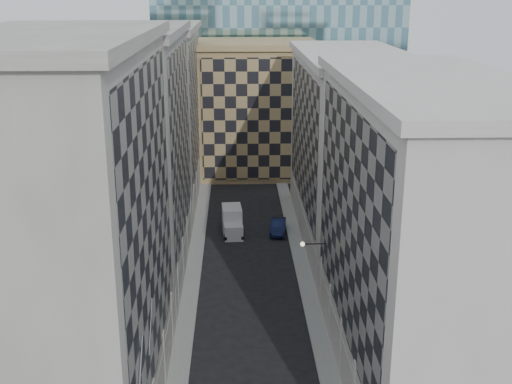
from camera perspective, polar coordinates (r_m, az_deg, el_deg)
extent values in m
cube|color=gray|center=(59.63, -5.73, -8.00)|extent=(1.50, 100.00, 0.15)
cube|color=gray|center=(59.82, 4.45, -7.88)|extent=(1.50, 100.00, 0.15)
cube|color=gray|center=(38.75, -16.59, -4.78)|extent=(10.00, 22.00, 23.00)
cube|color=gray|center=(37.26, -9.50, -2.70)|extent=(0.25, 19.36, 18.00)
cube|color=gray|center=(36.10, -18.26, 12.90)|extent=(10.80, 22.80, 0.70)
cylinder|color=gray|center=(44.52, -8.63, -14.59)|extent=(0.90, 0.90, 4.40)
cylinder|color=gray|center=(49.23, -7.91, -11.18)|extent=(0.90, 0.90, 4.40)
cube|color=gray|center=(59.37, -11.43, 2.86)|extent=(10.00, 22.00, 22.00)
cube|color=gray|center=(58.39, -6.78, 4.36)|extent=(0.25, 19.36, 17.00)
cube|color=gray|center=(61.80, -6.49, -5.52)|extent=(0.45, 21.12, 3.20)
cube|color=gray|center=(57.59, -12.12, 13.84)|extent=(10.80, 22.80, 0.70)
cylinder|color=gray|center=(54.09, -7.33, -8.38)|extent=(0.90, 0.90, 4.40)
cylinder|color=gray|center=(59.06, -6.85, -6.04)|extent=(0.90, 0.90, 4.40)
cylinder|color=gray|center=(64.12, -6.45, -4.07)|extent=(0.90, 0.90, 4.40)
cylinder|color=gray|center=(69.24, -6.11, -2.38)|extent=(0.90, 0.90, 4.40)
cube|color=gray|center=(80.72, -8.94, 6.51)|extent=(10.00, 22.00, 21.00)
cube|color=gray|center=(79.99, -5.49, 7.64)|extent=(0.25, 19.36, 16.00)
cube|color=gray|center=(82.43, -5.34, 0.50)|extent=(0.45, 21.12, 3.20)
cube|color=gray|center=(79.38, -9.33, 14.21)|extent=(10.80, 22.80, 0.70)
cylinder|color=gray|center=(74.42, -5.82, -0.93)|extent=(0.90, 0.90, 4.40)
cylinder|color=gray|center=(79.64, -5.57, 0.33)|extent=(0.90, 0.90, 4.40)
cylinder|color=gray|center=(84.90, -5.35, 1.43)|extent=(0.90, 0.90, 4.40)
cylinder|color=gray|center=(90.18, -5.15, 2.41)|extent=(0.90, 0.90, 4.40)
cube|color=beige|center=(43.46, 14.48, -4.26)|extent=(10.00, 26.00, 20.00)
cube|color=gray|center=(41.82, 8.20, -2.53)|extent=(0.25, 22.88, 15.00)
cube|color=beige|center=(46.17, 7.75, -14.14)|extent=(0.45, 24.96, 3.20)
cube|color=beige|center=(40.85, 15.59, 9.35)|extent=(10.80, 26.80, 0.70)
cylinder|color=beige|center=(45.88, 7.97, -13.50)|extent=(0.90, 0.90, 4.40)
cylinder|color=beige|center=(50.34, 6.98, -10.45)|extent=(0.90, 0.90, 4.40)
cylinder|color=beige|center=(54.93, 6.17, -7.91)|extent=(0.90, 0.90, 4.40)
cube|color=beige|center=(68.70, 8.34, 3.74)|extent=(10.00, 28.00, 19.00)
cube|color=gray|center=(67.67, 4.31, 4.97)|extent=(0.25, 24.64, 14.00)
cube|color=beige|center=(70.33, 4.20, -2.53)|extent=(0.45, 26.88, 3.20)
cube|color=beige|center=(67.05, 8.72, 11.93)|extent=(10.80, 28.80, 0.70)
cube|color=#A17E55|center=(93.21, 0.06, 7.27)|extent=(16.00, 14.00, 18.00)
cube|color=tan|center=(86.24, 0.22, 6.42)|extent=(15.20, 0.25, 16.50)
cube|color=#A17E55|center=(91.98, 0.06, 13.04)|extent=(16.80, 14.80, 0.80)
cube|color=#312B26|center=(106.30, -1.30, 11.27)|extent=(6.00, 6.00, 28.00)
cylinder|color=gray|center=(33.22, -10.23, -15.07)|extent=(0.10, 2.33, 2.33)
cylinder|color=gray|center=(36.61, -9.35, -11.70)|extent=(0.10, 2.33, 2.33)
cylinder|color=black|center=(51.88, 5.15, -4.62)|extent=(1.80, 0.08, 0.08)
sphere|color=#FFE5B2|center=(51.78, 4.16, -4.64)|extent=(0.36, 0.36, 0.36)
cube|color=silver|center=(69.25, -2.02, -3.51)|extent=(2.13, 2.30, 1.63)
cube|color=silver|center=(71.24, -2.15, -2.39)|extent=(2.30, 3.39, 2.80)
cylinder|color=black|center=(68.68, -2.73, -4.07)|extent=(0.33, 0.83, 0.81)
cylinder|color=black|center=(68.79, -1.22, -4.02)|extent=(0.33, 0.83, 0.81)
cylinder|color=black|center=(72.56, -2.91, -2.86)|extent=(0.33, 0.83, 0.81)
cylinder|color=black|center=(72.66, -1.48, -2.81)|extent=(0.33, 0.83, 0.81)
imported|color=#111A3E|center=(70.86, 1.97, -3.07)|extent=(2.12, 4.70, 1.50)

